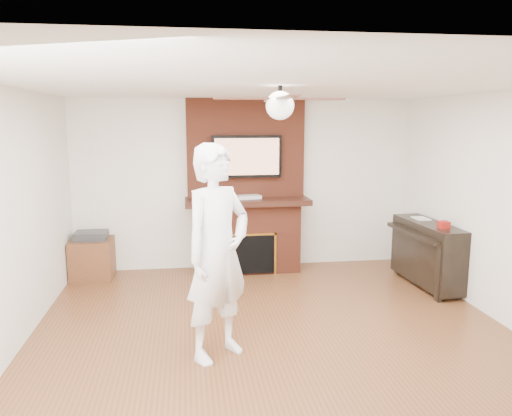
{
  "coord_description": "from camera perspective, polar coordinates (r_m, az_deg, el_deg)",
  "views": [
    {
      "loc": [
        -0.87,
        -4.57,
        2.18
      ],
      "look_at": [
        -0.09,
        0.9,
        1.21
      ],
      "focal_mm": 35.0,
      "sensor_mm": 36.0,
      "label": 1
    }
  ],
  "objects": [
    {
      "name": "room_shell",
      "position": [
        4.75,
        2.65,
        -1.4
      ],
      "size": [
        5.36,
        5.86,
        2.86
      ],
      "color": "#5A331A",
      "rests_on": "ground"
    },
    {
      "name": "fireplace",
      "position": [
        7.27,
        -1.09,
        0.53
      ],
      "size": [
        1.78,
        0.64,
        2.5
      ],
      "color": "brown",
      "rests_on": "ground"
    },
    {
      "name": "tv",
      "position": [
        7.15,
        -1.06,
        5.9
      ],
      "size": [
        1.0,
        0.08,
        0.6
      ],
      "color": "black",
      "rests_on": "fireplace"
    },
    {
      "name": "ceiling_fan",
      "position": [
        4.66,
        2.76,
        11.76
      ],
      "size": [
        1.21,
        1.21,
        0.31
      ],
      "color": "black",
      "rests_on": "room_shell"
    },
    {
      "name": "person",
      "position": [
        4.57,
        -4.42,
        -5.14
      ],
      "size": [
        0.87,
        0.84,
        1.99
      ],
      "primitive_type": "imported",
      "rotation": [
        0.0,
        0.0,
        0.67
      ],
      "color": "white",
      "rests_on": "ground"
    },
    {
      "name": "side_table",
      "position": [
        7.42,
        -18.19,
        -5.26
      ],
      "size": [
        0.57,
        0.57,
        0.66
      ],
      "rotation": [
        0.0,
        0.0,
        0.01
      ],
      "color": "#582F19",
      "rests_on": "ground"
    },
    {
      "name": "piano",
      "position": [
        7.03,
        19.01,
        -4.79
      ],
      "size": [
        0.56,
        1.34,
        0.95
      ],
      "rotation": [
        0.0,
        0.0,
        0.06
      ],
      "color": "black",
      "rests_on": "ground"
    },
    {
      "name": "cable_box",
      "position": [
        7.16,
        -0.87,
        1.28
      ],
      "size": [
        0.37,
        0.26,
        0.05
      ],
      "primitive_type": "cube",
      "rotation": [
        0.0,
        0.0,
        0.2
      ],
      "color": "silver",
      "rests_on": "fireplace"
    },
    {
      "name": "candle_orange",
      "position": [
        7.31,
        -2.58,
        -6.98
      ],
      "size": [
        0.08,
        0.08,
        0.11
      ],
      "primitive_type": "cylinder",
      "color": "red",
      "rests_on": "ground"
    },
    {
      "name": "candle_green",
      "position": [
        7.24,
        -1.18,
        -7.2
      ],
      "size": [
        0.06,
        0.06,
        0.1
      ],
      "primitive_type": "cylinder",
      "color": "#598836",
      "rests_on": "ground"
    },
    {
      "name": "candle_cream",
      "position": [
        7.26,
        0.12,
        -7.08
      ],
      "size": [
        0.08,
        0.08,
        0.12
      ],
      "primitive_type": "cylinder",
      "color": "#C3B49B",
      "rests_on": "ground"
    },
    {
      "name": "candle_blue",
      "position": [
        7.35,
        0.77,
        -6.98
      ],
      "size": [
        0.06,
        0.06,
        0.09
      ],
      "primitive_type": "cylinder",
      "color": "teal",
      "rests_on": "ground"
    }
  ]
}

